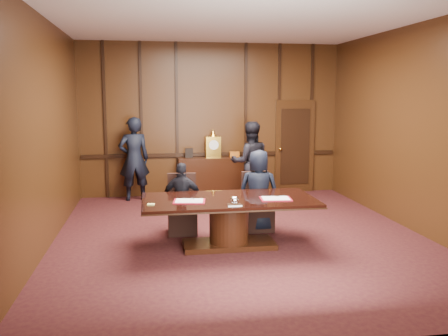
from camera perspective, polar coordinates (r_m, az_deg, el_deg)
The scene contains 13 objects.
room at distance 7.73m, azimuth 2.32°, elevation 4.41°, with size 7.00×7.04×3.50m.
sideboard at distance 10.93m, azimuth -1.30°, elevation -0.87°, with size 1.60×0.45×1.54m.
conference_table at distance 7.24m, azimuth 0.61°, elevation -5.61°, with size 2.62×1.32×0.76m.
folder_left at distance 6.99m, azimuth -4.20°, elevation -3.99°, with size 0.50×0.39×0.02m.
folder_right at distance 7.18m, azimuth 6.23°, elevation -3.68°, with size 0.49×0.37×0.02m.
inkstand at distance 6.74m, azimuth 1.26°, elevation -4.03°, with size 0.20×0.14×0.12m.
notepad at distance 6.85m, azimuth -8.79°, elevation -4.33°, with size 0.10×0.07×0.01m, color #FAF97A.
chair_left at distance 8.07m, azimuth -5.03°, elevation -5.75°, with size 0.50×0.50×0.99m.
chair_right at distance 8.26m, azimuth 4.03°, elevation -5.40°, with size 0.50×0.50×0.99m.
signatory_left at distance 7.92m, azimuth -5.03°, elevation -3.70°, with size 0.71×0.30×1.21m, color black.
signatory_right at distance 8.09m, azimuth 4.19°, elevation -2.73°, with size 0.69×0.45×1.40m, color black.
witness_left at distance 10.61m, azimuth -10.77°, elevation 1.07°, with size 0.67×0.44×1.85m, color black.
witness_right at distance 10.23m, azimuth 3.16°, elevation 0.69°, with size 0.85×0.67×1.76m, color black.
Camera 1 is at (-1.47, -7.42, 2.30)m, focal length 38.00 mm.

